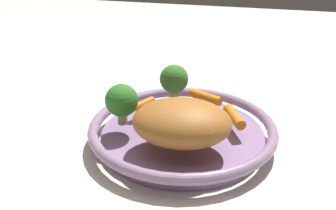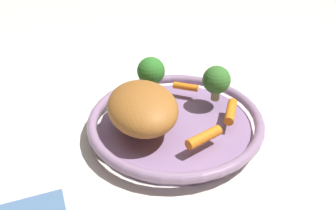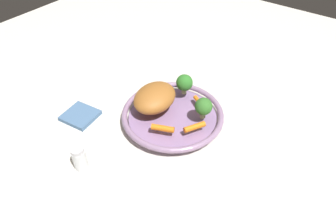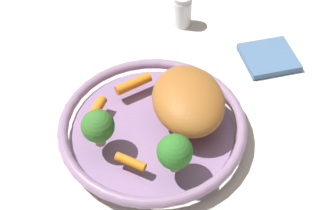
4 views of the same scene
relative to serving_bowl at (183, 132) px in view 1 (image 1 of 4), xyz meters
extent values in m
plane|color=silver|center=(0.00, 0.00, -0.02)|extent=(2.23, 2.23, 0.00)
cylinder|color=#8E709E|center=(0.00, 0.00, -0.01)|extent=(0.29, 0.29, 0.02)
torus|color=gray|center=(0.00, 0.00, 0.01)|extent=(0.33, 0.33, 0.02)
ellipsoid|color=#A76429|center=(-0.06, -0.01, 0.05)|extent=(0.13, 0.17, 0.07)
cylinder|color=orange|center=(0.03, -0.09, 0.03)|extent=(0.07, 0.05, 0.02)
cylinder|color=orange|center=(0.04, 0.08, 0.03)|extent=(0.05, 0.04, 0.02)
cylinder|color=orange|center=(0.10, -0.02, 0.03)|extent=(0.05, 0.07, 0.02)
cylinder|color=#95AB66|center=(-0.03, 0.10, 0.03)|extent=(0.02, 0.02, 0.02)
sphere|color=#307829|center=(-0.03, 0.10, 0.06)|extent=(0.06, 0.06, 0.06)
cylinder|color=#9AA766|center=(0.09, 0.04, 0.03)|extent=(0.02, 0.02, 0.02)
sphere|color=#36722B|center=(0.09, 0.04, 0.06)|extent=(0.05, 0.05, 0.05)
camera|label=1|loc=(-0.65, -0.12, 0.37)|focal=46.03mm
camera|label=2|loc=(-0.15, -0.54, 0.41)|focal=38.91mm
camera|label=3|loc=(0.43, -0.60, 0.68)|focal=33.17mm
camera|label=4|loc=(0.04, 0.55, 0.67)|focal=53.11mm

